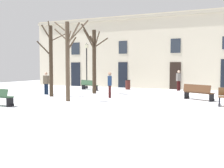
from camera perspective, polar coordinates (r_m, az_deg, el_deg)
name	(u,v)px	position (r m, az deg, el deg)	size (l,w,h in m)	color
ground_plane	(99,100)	(15.89, -2.84, -3.46)	(38.39, 38.39, 0.00)	white
building_facade	(147,51)	(25.17, 7.42, 6.93)	(23.99, 0.60, 6.74)	beige
tree_center	(68,57)	(15.62, -9.22, 5.53)	(2.39, 1.84, 4.63)	#4C3D2D
tree_right_of_center	(94,58)	(19.95, -3.82, 5.48)	(2.27, 1.20, 5.05)	#382B1E
tree_near_facade	(51,58)	(18.37, -12.74, 5.27)	(1.55, 1.70, 4.84)	#382B1E
streetlamp	(87,61)	(24.57, -5.34, 4.81)	(0.30, 0.30, 4.07)	black
litter_bin	(128,85)	(23.51, 3.34, -0.14)	(0.45, 0.45, 0.83)	#4C1E19
bench_back_to_back_left	(89,85)	(22.98, -4.86, -0.18)	(1.85, 1.18, 0.85)	#2D4C33
bench_near_center_tree	(198,92)	(16.71, 17.59, -1.63)	(1.83, 1.33, 0.93)	#51331E
person_by_shop_door	(179,79)	(22.98, 13.80, 0.95)	(0.39, 0.44, 1.68)	#350F0F
person_near_bench	(110,84)	(17.12, -0.47, 0.07)	(0.32, 0.43, 1.63)	#350F0F
person_crossing_plaza	(46,82)	(19.74, -13.64, 0.35)	(0.40, 0.25, 1.58)	black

